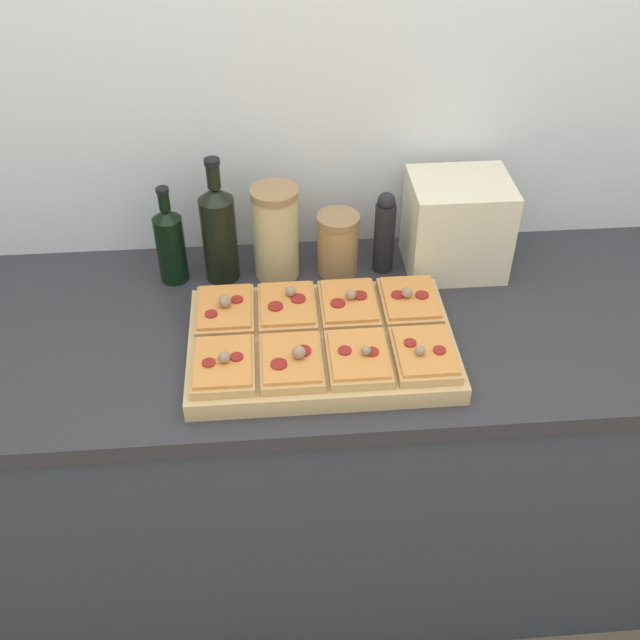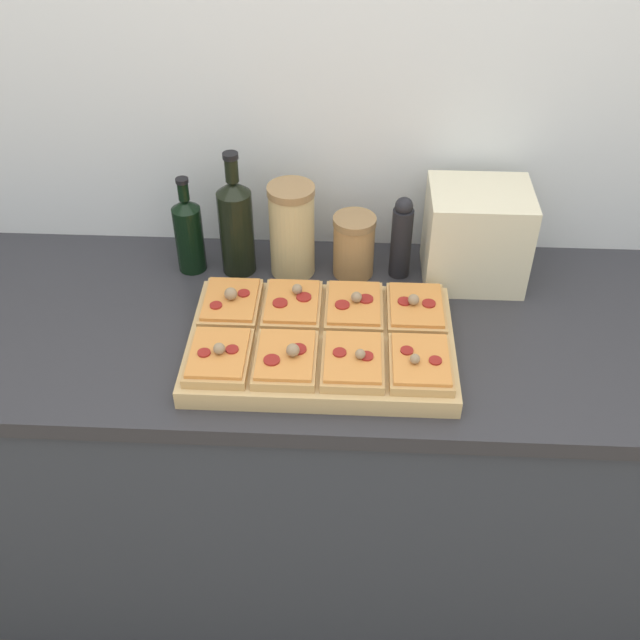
# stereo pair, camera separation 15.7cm
# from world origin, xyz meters

# --- Properties ---
(wall_back) EXTENTS (6.00, 0.06, 2.50)m
(wall_back) POSITION_xyz_m (0.00, 0.67, 1.25)
(wall_back) COLOR silver
(wall_back) RESTS_ON ground_plane
(kitchen_counter) EXTENTS (2.63, 0.67, 0.88)m
(kitchen_counter) POSITION_xyz_m (0.00, 0.32, 0.44)
(kitchen_counter) COLOR #333842
(kitchen_counter) RESTS_ON ground_plane
(cutting_board) EXTENTS (0.55, 0.36, 0.04)m
(cutting_board) POSITION_xyz_m (-0.05, 0.22, 0.90)
(cutting_board) COLOR tan
(cutting_board) RESTS_ON kitchen_counter
(pizza_slice_back_left) EXTENTS (0.12, 0.16, 0.06)m
(pizza_slice_back_left) POSITION_xyz_m (-0.26, 0.31, 0.94)
(pizza_slice_back_left) COLOR tan
(pizza_slice_back_left) RESTS_ON cutting_board
(pizza_slice_back_midleft) EXTENTS (0.12, 0.16, 0.05)m
(pizza_slice_back_midleft) POSITION_xyz_m (-0.12, 0.31, 0.94)
(pizza_slice_back_midleft) COLOR tan
(pizza_slice_back_midleft) RESTS_ON cutting_board
(pizza_slice_back_midright) EXTENTS (0.12, 0.16, 0.05)m
(pizza_slice_back_midright) POSITION_xyz_m (0.01, 0.31, 0.94)
(pizza_slice_back_midright) COLOR tan
(pizza_slice_back_midright) RESTS_ON cutting_board
(pizza_slice_back_right) EXTENTS (0.12, 0.16, 0.05)m
(pizza_slice_back_right) POSITION_xyz_m (0.15, 0.31, 0.94)
(pizza_slice_back_right) COLOR tan
(pizza_slice_back_right) RESTS_ON cutting_board
(pizza_slice_front_left) EXTENTS (0.12, 0.16, 0.05)m
(pizza_slice_front_left) POSITION_xyz_m (-0.26, 0.14, 0.94)
(pizza_slice_front_left) COLOR tan
(pizza_slice_front_left) RESTS_ON cutting_board
(pizza_slice_front_midleft) EXTENTS (0.12, 0.16, 0.05)m
(pizza_slice_front_midleft) POSITION_xyz_m (-0.12, 0.14, 0.94)
(pizza_slice_front_midleft) COLOR tan
(pizza_slice_front_midleft) RESTS_ON cutting_board
(pizza_slice_front_midright) EXTENTS (0.12, 0.16, 0.05)m
(pizza_slice_front_midright) POSITION_xyz_m (0.01, 0.14, 0.94)
(pizza_slice_front_midright) COLOR tan
(pizza_slice_front_midright) RESTS_ON cutting_board
(pizza_slice_front_right) EXTENTS (0.12, 0.16, 0.05)m
(pizza_slice_front_right) POSITION_xyz_m (0.15, 0.14, 0.94)
(pizza_slice_front_right) COLOR tan
(pizza_slice_front_right) RESTS_ON cutting_board
(olive_oil_bottle) EXTENTS (0.07, 0.07, 0.24)m
(olive_oil_bottle) POSITION_xyz_m (-0.38, 0.51, 0.98)
(olive_oil_bottle) COLOR black
(olive_oil_bottle) RESTS_ON kitchen_counter
(wine_bottle) EXTENTS (0.08, 0.08, 0.31)m
(wine_bottle) POSITION_xyz_m (-0.27, 0.51, 1.01)
(wine_bottle) COLOR black
(wine_bottle) RESTS_ON kitchen_counter
(grain_jar_tall) EXTENTS (0.11, 0.11, 0.23)m
(grain_jar_tall) POSITION_xyz_m (-0.14, 0.51, 1.00)
(grain_jar_tall) COLOR tan
(grain_jar_tall) RESTS_ON kitchen_counter
(grain_jar_short) EXTENTS (0.10, 0.10, 0.15)m
(grain_jar_short) POSITION_xyz_m (0.01, 0.51, 0.96)
(grain_jar_short) COLOR #AD7F4C
(grain_jar_short) RESTS_ON kitchen_counter
(pepper_mill) EXTENTS (0.05, 0.05, 0.21)m
(pepper_mill) POSITION_xyz_m (0.12, 0.51, 0.98)
(pepper_mill) COLOR black
(pepper_mill) RESTS_ON kitchen_counter
(toaster_oven) EXTENTS (0.25, 0.19, 0.23)m
(toaster_oven) POSITION_xyz_m (0.29, 0.51, 1.00)
(toaster_oven) COLOR beige
(toaster_oven) RESTS_ON kitchen_counter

